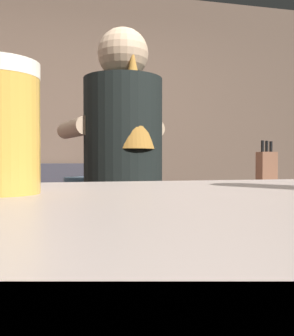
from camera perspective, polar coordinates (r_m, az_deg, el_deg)
name	(u,v)px	position (r m, az deg, el deg)	size (l,w,h in m)	color
wall_back	(84,133)	(3.55, -9.78, 5.45)	(5.20, 0.10, 2.70)	brown
prep_counter	(161,267)	(2.18, 2.26, -15.29)	(2.10, 0.60, 0.94)	brown
back_shelf	(83,223)	(3.31, -9.97, -8.49)	(0.83, 0.36, 1.06)	#3D3B44
bartender	(124,190)	(1.59, -3.68, -3.49)	(0.49, 0.55, 1.66)	#252A3C
knife_block	(267,168)	(2.29, 18.22, 0.03)	(0.10, 0.08, 0.27)	#8D5B40
mixing_bowl	(83,182)	(2.03, -10.01, -2.23)	(0.21, 0.21, 0.06)	#4A718F
chefs_knife	(161,186)	(2.04, 2.22, -2.89)	(0.24, 0.03, 0.01)	silver
pint_glass_far	(0,128)	(0.39, -22.04, 5.78)	(0.08, 0.08, 0.13)	gold
bottle_olive_oil	(117,152)	(3.20, -4.78, 2.59)	(0.07, 0.07, 0.27)	red
bottle_vinegar	(116,154)	(3.29, -4.95, 2.13)	(0.05, 0.05, 0.21)	black
bottle_hot_sauce	(98,154)	(3.22, -7.64, 2.17)	(0.07, 0.07, 0.21)	red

